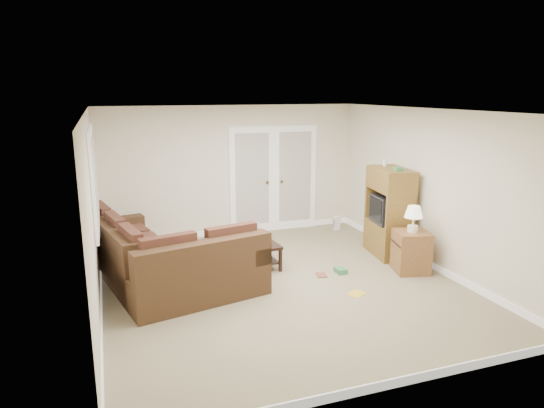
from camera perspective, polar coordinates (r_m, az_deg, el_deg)
name	(u,v)px	position (r m, az deg, el deg)	size (l,w,h in m)	color
floor	(281,284)	(7.19, 1.07, -9.40)	(5.50, 5.50, 0.00)	gray
ceiling	(282,111)	(6.65, 1.16, 10.93)	(5.00, 5.50, 0.02)	silver
wall_left	(93,216)	(6.41, -20.35, -1.31)	(0.02, 5.50, 2.50)	white
wall_right	(430,189)	(8.02, 18.12, 1.66)	(0.02, 5.50, 2.50)	white
wall_back	(232,171)	(9.39, -4.76, 3.88)	(5.00, 0.02, 2.50)	white
wall_front	(390,266)	(4.44, 13.67, -7.12)	(5.00, 0.02, 2.50)	white
baseboards	(281,281)	(7.17, 1.07, -9.03)	(5.00, 5.50, 0.10)	white
french_doors	(274,180)	(9.64, 0.21, 2.87)	(1.80, 0.05, 2.13)	white
window_left	(94,178)	(7.32, -20.19, 2.85)	(0.05, 1.92, 1.42)	white
sectional_sofa	(159,262)	(7.24, -13.13, -6.66)	(2.49, 3.01, 0.89)	#452E1A
coffee_table	(257,251)	(7.93, -1.79, -5.52)	(0.56, 1.02, 0.67)	black
tv_armoire	(389,212)	(8.47, 13.60, -0.88)	(0.64, 1.00, 1.61)	brown
side_cabinet	(411,248)	(7.85, 16.07, -5.02)	(0.60, 0.60, 1.05)	brown
space_heater	(337,223)	(9.93, 7.62, -2.22)	(0.11, 0.09, 0.28)	white
floor_magazine	(357,294)	(6.97, 9.92, -10.35)	(0.25, 0.20, 0.01)	gold
floor_greenbox	(341,270)	(7.67, 8.06, -7.74)	(0.15, 0.20, 0.08)	#3C854C
floor_book	(317,275)	(7.52, 5.27, -8.34)	(0.15, 0.20, 0.02)	brown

